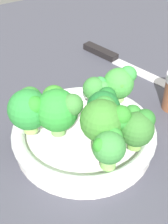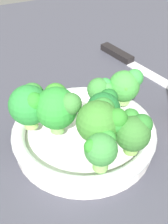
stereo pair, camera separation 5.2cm
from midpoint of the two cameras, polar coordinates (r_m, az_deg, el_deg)
ground_plane at (r=59.61cm, az=0.09°, el=-4.72°), size 130.00×130.00×2.50cm
bowl at (r=55.49cm, az=2.70°, el=-4.11°), size 24.04×24.04×4.05cm
broccoli_floret_0 at (r=52.00cm, az=-6.57°, el=1.44°), size 6.87×6.41×7.54cm
broccoli_floret_1 at (r=48.60cm, az=11.65°, el=-3.39°), size 5.95×5.72×6.26cm
broccoli_floret_2 at (r=56.86cm, az=5.59°, el=3.82°), size 4.05×4.46×5.34cm
broccoli_floret_3 at (r=50.62cm, az=-1.66°, el=0.85°), size 7.58×6.79×7.87cm
broccoli_floret_4 at (r=57.98cm, az=9.71°, el=4.45°), size 5.45×6.21×6.21cm
broccoli_floret_5 at (r=51.57cm, az=6.27°, el=0.46°), size 5.89×5.85×6.55cm
broccoli_floret_6 at (r=48.12cm, az=6.13°, el=-1.67°), size 6.87×7.12×7.91cm
broccoli_floret_7 at (r=45.56cm, az=6.39°, el=-6.43°), size 4.75×5.09×6.01cm
knife at (r=78.96cm, az=9.97°, el=8.47°), size 26.26×9.48×1.50cm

